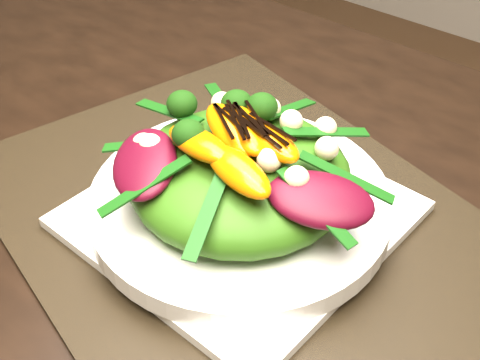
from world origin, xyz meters
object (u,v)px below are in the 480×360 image
Objects in this scene: dining_table at (179,270)px; plate_base at (240,214)px; lettuce_mound at (240,176)px; orange_segment at (229,123)px; salad_bowl at (240,202)px; placemat at (240,219)px.

dining_table is 6.50× the size of plate_base.
dining_table is at bearing -103.26° from lettuce_mound.
lettuce_mound is at bearing -24.33° from orange_segment.
salad_bowl reaches higher than plate_base.
dining_table is at bearing -87.14° from orange_segment.
dining_table reaches higher than salad_bowl.
dining_table is at bearing -103.26° from plate_base.
dining_table reaches higher than orange_segment.
plate_base is (0.00, -0.00, 0.01)m from placemat.
orange_segment is (-0.02, 0.01, 0.08)m from plate_base.
plate_base reaches higher than placemat.
lettuce_mound is 0.05m from orange_segment.
salad_bowl is 0.03m from lettuce_mound.
orange_segment is at bearing 155.67° from plate_base.
placemat is 1.83× the size of salad_bowl.
dining_table is 0.07m from plate_base.
orange_segment reaches higher than placemat.
lettuce_mound is (0.00, 0.00, 0.03)m from salad_bowl.
lettuce_mound is at bearing 0.00° from plate_base.
plate_base is at bearing 76.74° from dining_table.
dining_table reaches higher than plate_base.
lettuce_mound is at bearing 0.00° from salad_bowl.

